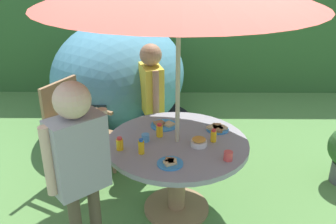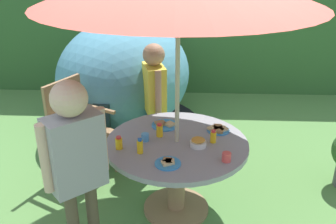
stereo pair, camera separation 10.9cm
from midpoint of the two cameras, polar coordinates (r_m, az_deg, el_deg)
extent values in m
cube|color=#548442|center=(3.51, 2.17, -14.87)|extent=(10.00, 10.00, 0.02)
cube|color=#33602D|center=(6.14, 2.74, 13.39)|extent=(9.00, 0.70, 2.10)
cylinder|color=#93704C|center=(3.49, 2.18, -14.55)|extent=(0.59, 0.59, 0.03)
cylinder|color=#93704C|center=(3.30, 2.26, -10.26)|extent=(0.15, 0.15, 0.66)
cylinder|color=gray|center=(3.12, 2.37, -4.91)|extent=(1.20, 1.20, 0.04)
cylinder|color=#B7AD8C|center=(2.94, 2.51, 2.22)|extent=(0.04, 0.04, 2.20)
cylinder|color=#93704C|center=(3.63, -11.53, -9.23)|extent=(0.04, 0.04, 0.46)
cylinder|color=#93704C|center=(3.91, -7.32, -6.27)|extent=(0.04, 0.04, 0.46)
cylinder|color=#93704C|center=(3.90, -16.41, -7.23)|extent=(0.04, 0.04, 0.46)
cylinder|color=#93704C|center=(4.16, -12.13, -4.64)|extent=(0.04, 0.04, 0.46)
cube|color=#93704C|center=(3.77, -12.17, -3.55)|extent=(0.64, 0.64, 0.04)
cube|color=#93704C|center=(3.80, -15.00, 1.01)|extent=(0.25, 0.44, 0.53)
cube|color=#93704C|center=(3.54, -14.82, -1.83)|extent=(0.44, 0.25, 0.03)
cube|color=#93704C|center=(3.83, -10.29, 0.63)|extent=(0.44, 0.25, 0.03)
ellipsoid|color=teal|center=(4.76, -6.03, 5.75)|extent=(2.05, 2.29, 1.41)
cylinder|color=black|center=(5.03, -5.69, -1.81)|extent=(2.42, 2.42, 0.01)
cube|color=#1A313A|center=(4.09, -10.98, -2.62)|extent=(0.45, 0.14, 0.63)
cylinder|color=navy|center=(4.14, -1.48, -3.18)|extent=(0.08, 0.08, 0.60)
cylinder|color=navy|center=(4.01, -1.02, -4.11)|extent=(0.08, 0.08, 0.60)
cube|color=yellow|center=(3.85, -1.33, 3.63)|extent=(0.28, 0.38, 0.50)
cylinder|color=tan|center=(4.01, -1.93, 4.90)|extent=(0.06, 0.06, 0.45)
cylinder|color=tan|center=(3.66, -0.67, 2.97)|extent=(0.06, 0.06, 0.45)
sphere|color=tan|center=(3.73, -1.38, 8.87)|extent=(0.23, 0.23, 0.23)
cylinder|color=brown|center=(2.95, -10.45, -15.77)|extent=(0.09, 0.09, 0.65)
cube|color=#99999E|center=(2.58, -12.99, -6.14)|extent=(0.42, 0.40, 0.55)
cylinder|color=#D8B293|center=(2.51, -17.32, -6.96)|extent=(0.07, 0.07, 0.49)
cylinder|color=#D8B293|center=(2.65, -9.02, -4.30)|extent=(0.07, 0.07, 0.49)
sphere|color=#D8B293|center=(2.41, -13.86, 2.03)|extent=(0.25, 0.25, 0.25)
cylinder|color=white|center=(3.04, 5.71, -4.92)|extent=(0.13, 0.13, 0.05)
ellipsoid|color=gold|center=(3.02, 5.74, -4.33)|extent=(0.11, 0.11, 0.03)
cylinder|color=#338CD8|center=(3.37, 0.45, -2.05)|extent=(0.24, 0.24, 0.01)
cube|color=tan|center=(3.35, 1.19, -1.89)|extent=(0.11, 0.11, 0.02)
cube|color=#9E7547|center=(3.37, -0.26, -1.73)|extent=(0.12, 0.12, 0.02)
cylinder|color=#338CD8|center=(2.80, 1.09, -7.98)|extent=(0.20, 0.20, 0.01)
cube|color=tan|center=(2.79, 1.45, -7.70)|extent=(0.07, 0.07, 0.02)
cube|color=#9E7547|center=(2.80, 1.01, -7.51)|extent=(0.08, 0.08, 0.02)
cube|color=tan|center=(2.77, 0.90, -7.89)|extent=(0.09, 0.09, 0.02)
cylinder|color=#338CD8|center=(3.31, 8.72, -2.80)|extent=(0.20, 0.20, 0.01)
cube|color=tan|center=(3.31, 9.43, -2.56)|extent=(0.10, 0.10, 0.02)
cube|color=#9E7547|center=(3.34, 8.67, -2.26)|extent=(0.08, 0.08, 0.02)
cube|color=tan|center=(3.30, 7.99, -2.54)|extent=(0.12, 0.12, 0.02)
cube|color=#9E7547|center=(3.27, 8.79, -2.83)|extent=(0.10, 0.10, 0.02)
cylinder|color=yellow|center=(3.10, 8.01, -3.89)|extent=(0.05, 0.05, 0.09)
cylinder|color=red|center=(3.07, 8.07, -2.96)|extent=(0.04, 0.04, 0.02)
cylinder|color=yellow|center=(3.00, -6.58, -4.88)|extent=(0.06, 0.06, 0.09)
cylinder|color=red|center=(2.97, -6.63, -3.95)|extent=(0.04, 0.04, 0.02)
cylinder|color=yellow|center=(3.16, -0.33, -2.94)|extent=(0.06, 0.06, 0.10)
cylinder|color=red|center=(3.14, -0.33, -1.97)|extent=(0.04, 0.04, 0.02)
cylinder|color=yellow|center=(2.92, -3.30, -5.40)|extent=(0.05, 0.05, 0.11)
cylinder|color=blue|center=(2.89, -3.33, -4.30)|extent=(0.03, 0.03, 0.02)
cylinder|color=#E04C47|center=(2.86, 10.14, -6.89)|extent=(0.07, 0.07, 0.07)
cylinder|color=#4C99D8|center=(3.10, -2.56, -3.94)|extent=(0.07, 0.07, 0.06)
camera|label=1|loc=(0.05, -88.99, 0.45)|focal=39.37mm
camera|label=2|loc=(0.05, 91.01, -0.45)|focal=39.37mm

